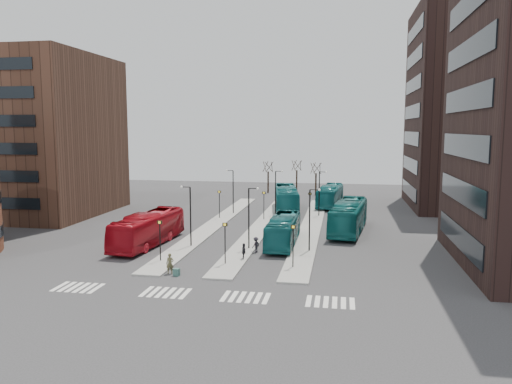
% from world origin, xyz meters
% --- Properties ---
extents(ground, '(160.00, 160.00, 0.00)m').
position_xyz_m(ground, '(0.00, 0.00, 0.00)').
color(ground, '#2E2E30').
rests_on(ground, ground).
extents(island_left, '(2.50, 45.00, 0.15)m').
position_xyz_m(island_left, '(-4.00, 30.00, 0.07)').
color(island_left, gray).
rests_on(island_left, ground).
extents(island_mid, '(2.50, 45.00, 0.15)m').
position_xyz_m(island_mid, '(2.00, 30.00, 0.07)').
color(island_mid, gray).
rests_on(island_mid, ground).
extents(island_right, '(2.50, 45.00, 0.15)m').
position_xyz_m(island_right, '(8.00, 30.00, 0.07)').
color(island_right, gray).
rests_on(island_right, ground).
extents(suitcase, '(0.54, 0.46, 0.61)m').
position_xyz_m(suitcase, '(-1.59, 8.16, 0.30)').
color(suitcase, navy).
rests_on(suitcase, ground).
extents(red_bus, '(3.87, 12.41, 3.40)m').
position_xyz_m(red_bus, '(-7.98, 18.06, 1.70)').
color(red_bus, maroon).
rests_on(red_bus, ground).
extents(teal_bus_a, '(2.61, 11.03, 3.07)m').
position_xyz_m(teal_bus_a, '(5.74, 20.64, 1.53)').
color(teal_bus_a, '#125A5D').
rests_on(teal_bus_a, ground).
extents(teal_bus_b, '(5.03, 13.50, 3.67)m').
position_xyz_m(teal_bus_b, '(3.70, 41.56, 1.84)').
color(teal_bus_b, '#166B6F').
rests_on(teal_bus_b, ground).
extents(teal_bus_c, '(4.73, 13.38, 3.65)m').
position_xyz_m(teal_bus_c, '(12.48, 28.30, 1.82)').
color(teal_bus_c, '#136261').
rests_on(teal_bus_c, ground).
extents(teal_bus_d, '(4.06, 11.94, 3.26)m').
position_xyz_m(teal_bus_d, '(9.86, 47.66, 1.63)').
color(teal_bus_d, '#166B6F').
rests_on(teal_bus_d, ground).
extents(traveller, '(0.68, 0.50, 1.72)m').
position_xyz_m(traveller, '(-2.31, 8.63, 0.86)').
color(traveller, brown).
rests_on(traveller, ground).
extents(commuter_a, '(0.99, 0.85, 1.79)m').
position_xyz_m(commuter_a, '(-8.61, 17.67, 0.89)').
color(commuter_a, black).
rests_on(commuter_a, ground).
extents(commuter_b, '(0.50, 0.97, 1.59)m').
position_xyz_m(commuter_b, '(2.90, 13.87, 0.79)').
color(commuter_b, black).
rests_on(commuter_b, ground).
extents(commuter_c, '(0.98, 1.14, 1.53)m').
position_xyz_m(commuter_c, '(3.49, 16.95, 0.76)').
color(commuter_c, black).
rests_on(commuter_c, ground).
extents(crosswalk_stripes, '(22.35, 2.40, 0.01)m').
position_xyz_m(crosswalk_stripes, '(1.75, 4.00, 0.01)').
color(crosswalk_stripes, silver).
rests_on(crosswalk_stripes, ground).
extents(office_block, '(25.00, 20.12, 22.00)m').
position_xyz_m(office_block, '(-34.00, 33.98, 11.00)').
color(office_block, '#4B3023').
rests_on(office_block, ground).
extents(tower_far, '(20.12, 20.00, 30.00)m').
position_xyz_m(tower_far, '(31.98, 50.00, 15.00)').
color(tower_far, black).
rests_on(tower_far, ground).
extents(sign_poles, '(12.45, 22.12, 3.65)m').
position_xyz_m(sign_poles, '(1.60, 23.00, 2.41)').
color(sign_poles, black).
rests_on(sign_poles, ground).
extents(lamp_posts, '(14.04, 20.24, 6.12)m').
position_xyz_m(lamp_posts, '(2.64, 28.00, 3.58)').
color(lamp_posts, black).
rests_on(lamp_posts, ground).
extents(bare_trees, '(10.97, 8.14, 5.90)m').
position_xyz_m(bare_trees, '(2.67, 62.67, 2.72)').
color(bare_trees, black).
rests_on(bare_trees, ground).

